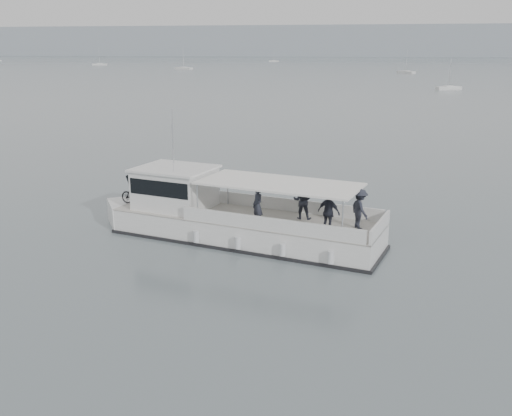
# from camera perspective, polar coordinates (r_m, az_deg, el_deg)

# --- Properties ---
(ground) EXTENTS (1400.00, 1400.00, 0.00)m
(ground) POSITION_cam_1_polar(r_m,az_deg,el_deg) (24.30, 3.60, -5.38)
(ground) COLOR slate
(ground) RESTS_ON ground
(headland) EXTENTS (1400.00, 90.00, 28.00)m
(headland) POSITION_cam_1_polar(r_m,az_deg,el_deg) (582.53, 10.87, 16.06)
(headland) COLOR #939EA8
(headland) RESTS_ON ground
(tour_boat) EXTENTS (14.48, 6.51, 6.07)m
(tour_boat) POSITION_cam_1_polar(r_m,az_deg,el_deg) (27.14, -3.46, -0.87)
(tour_boat) COLOR white
(tour_boat) RESTS_ON ground
(moored_fleet) EXTENTS (430.72, 343.37, 9.21)m
(moored_fleet) POSITION_cam_1_polar(r_m,az_deg,el_deg) (225.36, 2.86, 13.66)
(moored_fleet) COLOR white
(moored_fleet) RESTS_ON ground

